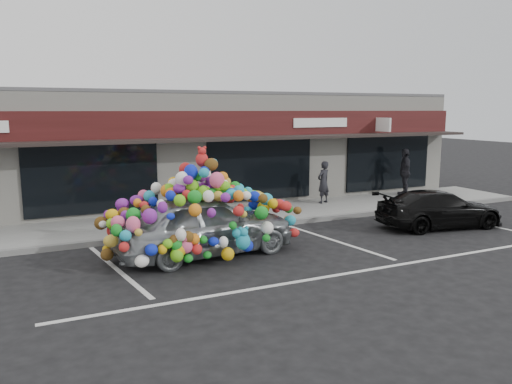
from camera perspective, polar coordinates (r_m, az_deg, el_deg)
name	(u,v)px	position (r m, az deg, el deg)	size (l,w,h in m)	color
ground	(247,255)	(12.77, -1.04, -7.19)	(90.00, 90.00, 0.00)	black
shop_building	(160,147)	(20.30, -10.88, 5.04)	(24.00, 7.20, 4.31)	silver
sidewalk	(197,221)	(16.37, -6.78, -3.27)	(26.00, 3.00, 0.15)	gray
kerb	(213,231)	(14.99, -4.96, -4.42)	(26.00, 0.18, 0.16)	slate
parking_stripe_left	(117,269)	(12.08, -15.60, -8.51)	(0.12, 4.40, 0.01)	silver
parking_stripe_mid	(335,241)	(14.26, 9.00, -5.51)	(0.12, 4.40, 0.01)	silver
parking_stripe_right	(473,222)	(17.79, 23.58, -3.21)	(0.12, 4.40, 0.01)	silver
lane_line	(367,270)	(11.87, 12.59, -8.70)	(14.00, 0.12, 0.01)	silver
toy_car	(204,218)	(12.60, -5.96, -2.93)	(3.30, 5.06, 2.85)	gray
black_sedan	(439,209)	(16.59, 20.22, -1.83)	(4.01, 1.63, 1.16)	black
pedestrian_a	(323,182)	(18.96, 7.71, 1.12)	(0.58, 0.38, 1.59)	#232429
pedestrian_c	(405,172)	(21.38, 16.63, 2.20)	(0.47, 1.13, 1.93)	black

